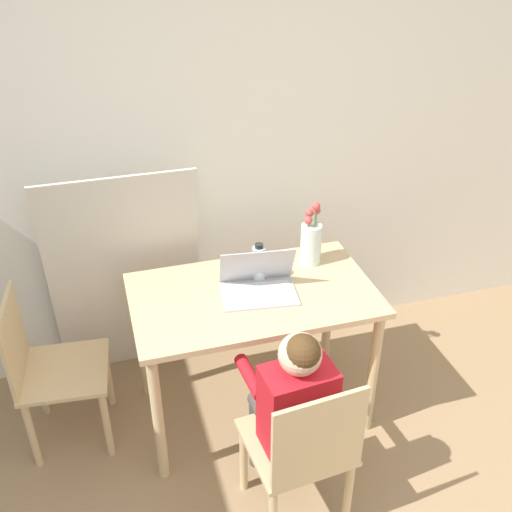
{
  "coord_description": "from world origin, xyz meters",
  "views": [
    {
      "loc": [
        -0.45,
        -0.62,
        2.35
      ],
      "look_at": [
        0.2,
        1.61,
        0.93
      ],
      "focal_mm": 42.0,
      "sensor_mm": 36.0,
      "label": 1
    }
  ],
  "objects_px": {
    "laptop": "(258,282)",
    "water_bottle": "(259,263)",
    "chair_spare": "(50,370)",
    "flower_vase": "(311,241)",
    "chair_occupied": "(303,451)",
    "person_seated": "(292,399)"
  },
  "relations": [
    {
      "from": "chair_spare",
      "to": "flower_vase",
      "type": "height_order",
      "value": "flower_vase"
    },
    {
      "from": "flower_vase",
      "to": "person_seated",
      "type": "bearing_deg",
      "value": -115.35
    },
    {
      "from": "laptop",
      "to": "chair_spare",
      "type": "bearing_deg",
      "value": -178.34
    },
    {
      "from": "laptop",
      "to": "water_bottle",
      "type": "bearing_deg",
      "value": 78.36
    },
    {
      "from": "person_seated",
      "to": "water_bottle",
      "type": "bearing_deg",
      "value": -99.89
    },
    {
      "from": "chair_spare",
      "to": "person_seated",
      "type": "bearing_deg",
      "value": -118.98
    },
    {
      "from": "chair_spare",
      "to": "flower_vase",
      "type": "xyz_separation_m",
      "value": [
        1.32,
        0.08,
        0.45
      ]
    },
    {
      "from": "flower_vase",
      "to": "water_bottle",
      "type": "bearing_deg",
      "value": -164.54
    },
    {
      "from": "laptop",
      "to": "flower_vase",
      "type": "bearing_deg",
      "value": 35.28
    },
    {
      "from": "laptop",
      "to": "flower_vase",
      "type": "height_order",
      "value": "flower_vase"
    },
    {
      "from": "laptop",
      "to": "flower_vase",
      "type": "relative_size",
      "value": 1.08
    },
    {
      "from": "chair_occupied",
      "to": "chair_spare",
      "type": "distance_m",
      "value": 1.25
    },
    {
      "from": "flower_vase",
      "to": "water_bottle",
      "type": "height_order",
      "value": "flower_vase"
    },
    {
      "from": "chair_spare",
      "to": "water_bottle",
      "type": "relative_size",
      "value": 4.16
    },
    {
      "from": "chair_spare",
      "to": "person_seated",
      "type": "height_order",
      "value": "person_seated"
    },
    {
      "from": "chair_occupied",
      "to": "flower_vase",
      "type": "xyz_separation_m",
      "value": [
        0.34,
        0.86,
        0.45
      ]
    },
    {
      "from": "chair_occupied",
      "to": "water_bottle",
      "type": "distance_m",
      "value": 0.88
    },
    {
      "from": "chair_occupied",
      "to": "laptop",
      "type": "xyz_separation_m",
      "value": [
        0.01,
        0.68,
        0.37
      ]
    },
    {
      "from": "chair_occupied",
      "to": "person_seated",
      "type": "relative_size",
      "value": 0.85
    },
    {
      "from": "chair_occupied",
      "to": "person_seated",
      "type": "bearing_deg",
      "value": -90.0
    },
    {
      "from": "water_bottle",
      "to": "laptop",
      "type": "bearing_deg",
      "value": -108.82
    },
    {
      "from": "person_seated",
      "to": "laptop",
      "type": "distance_m",
      "value": 0.6
    }
  ]
}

